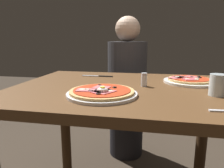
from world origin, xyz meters
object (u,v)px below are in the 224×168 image
object	(u,v)px
pizza_foreground	(102,93)
pizza_across_left	(190,81)
knife	(100,76)
water_glass_near	(218,86)
diner_person	(127,92)
dining_table	(123,111)
salt_shaker	(144,80)

from	to	relation	value
pizza_foreground	pizza_across_left	distance (m)	0.53
pizza_across_left	knife	xyz separation A→B (m)	(-0.52, 0.09, -0.01)
pizza_across_left	water_glass_near	world-z (taller)	water_glass_near
pizza_across_left	diner_person	world-z (taller)	diner_person
dining_table	pizza_across_left	distance (m)	0.40
water_glass_near	knife	world-z (taller)	water_glass_near
water_glass_near	diner_person	distance (m)	0.97
pizza_foreground	pizza_across_left	size ratio (longest dim) A/B	1.07
pizza_foreground	diner_person	distance (m)	0.93
pizza_across_left	diner_person	size ratio (longest dim) A/B	0.23
pizza_across_left	knife	size ratio (longest dim) A/B	1.41
pizza_foreground	knife	bearing A→B (deg)	105.59
pizza_foreground	pizza_across_left	xyz separation A→B (m)	(0.40, 0.35, -0.00)
pizza_across_left	water_glass_near	size ratio (longest dim) A/B	3.08
water_glass_near	dining_table	bearing A→B (deg)	166.57
pizza_foreground	salt_shaker	bearing A→B (deg)	52.04
pizza_across_left	knife	distance (m)	0.53
dining_table	pizza_foreground	size ratio (longest dim) A/B	3.67
pizza_across_left	knife	world-z (taller)	pizza_across_left
pizza_foreground	salt_shaker	world-z (taller)	salt_shaker
pizza_foreground	pizza_across_left	bearing A→B (deg)	40.86
pizza_foreground	diner_person	xyz separation A→B (m)	(-0.00, 0.90, -0.22)
pizza_across_left	water_glass_near	bearing A→B (deg)	-75.27
dining_table	pizza_across_left	bearing A→B (deg)	25.07
pizza_across_left	water_glass_near	xyz separation A→B (m)	(0.07, -0.26, 0.03)
pizza_foreground	diner_person	world-z (taller)	diner_person
pizza_across_left	salt_shaker	distance (m)	0.27
dining_table	pizza_foreground	xyz separation A→B (m)	(-0.06, -0.19, 0.14)
salt_shaker	diner_person	bearing A→B (deg)	103.62
dining_table	diner_person	distance (m)	0.72
diner_person	salt_shaker	bearing A→B (deg)	103.62
dining_table	diner_person	size ratio (longest dim) A/B	0.91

